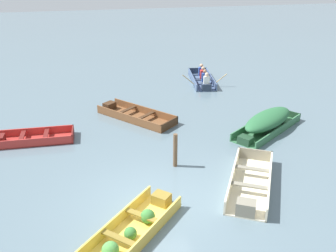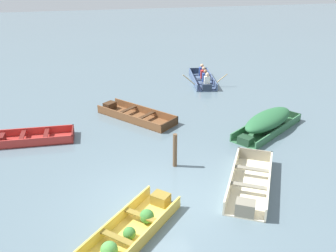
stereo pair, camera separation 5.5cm
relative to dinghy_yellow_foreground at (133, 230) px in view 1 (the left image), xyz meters
name	(u,v)px [view 1 (the left image)]	position (x,y,z in m)	size (l,w,h in m)	color
ground_plane	(155,203)	(0.75, 1.12, -0.15)	(80.00, 80.00, 0.00)	slate
dinghy_yellow_foreground	(133,230)	(0.00, 0.00, 0.00)	(2.85, 2.97, 0.43)	#E5BC47
skiff_wooden_brown_near_moored	(134,115)	(0.95, 7.05, -0.03)	(3.06, 3.29, 0.34)	brown
skiff_green_mid_moored	(268,121)	(5.72, 4.71, 0.25)	(3.45, 2.88, 0.72)	#387047
skiff_cream_far_moored	(250,185)	(3.50, 1.20, 0.00)	(2.45, 3.26, 0.41)	beige
skiff_red_outer_moored	(31,139)	(-2.93, 5.67, -0.03)	(2.75, 1.04, 0.32)	#AD2D28
rowboat_slate_blue_with_crew	(203,79)	(5.02, 10.72, 0.10)	(2.26, 3.15, 0.92)	#475B7F
mooring_post	(175,150)	(1.72, 2.90, 0.41)	(0.13, 0.13, 1.12)	brown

